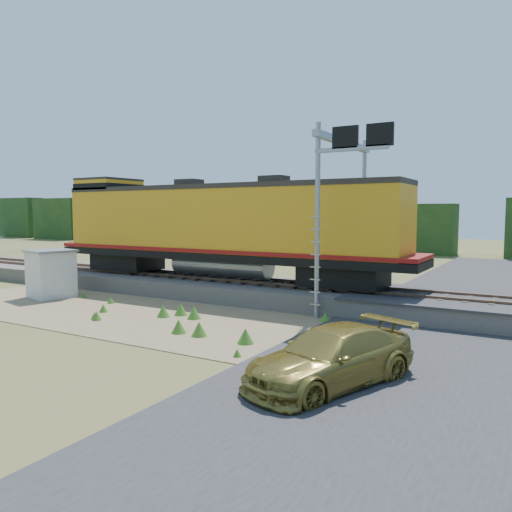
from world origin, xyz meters
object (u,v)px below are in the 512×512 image
Objects in this scene: shed at (51,273)px; signal_gantry at (347,177)px; car at (331,357)px; locomotive at (216,226)px.

signal_gantry is (13.72, 4.20, 4.51)m from shed.
car is (16.72, -4.80, -0.50)m from shed.
locomotive is 14.32m from car.
locomotive is at bearing 156.83° from car.
shed is at bearing -162.97° from signal_gantry.
shed reaches higher than car.
signal_gantry is at bearing 30.14° from shed.
shed is 0.31× the size of signal_gantry.
shed is 0.49× the size of car.
car is (3.00, -9.01, -5.01)m from signal_gantry.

